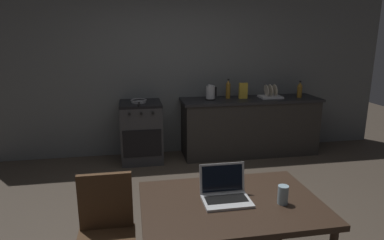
% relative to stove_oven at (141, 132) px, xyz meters
% --- Properties ---
extents(ground_plane, '(12.00, 12.00, 0.00)m').
position_rel_stove_oven_xyz_m(ground_plane, '(0.51, -2.01, -0.45)').
color(ground_plane, '#473D33').
extents(back_wall, '(6.40, 0.10, 2.69)m').
position_rel_stove_oven_xyz_m(back_wall, '(0.81, 0.35, 0.90)').
color(back_wall, '#5D6062').
rests_on(back_wall, ground_plane).
extents(kitchen_counter, '(2.16, 0.64, 0.89)m').
position_rel_stove_oven_xyz_m(kitchen_counter, '(1.69, 0.00, 0.00)').
color(kitchen_counter, '#282623').
rests_on(kitchen_counter, ground_plane).
extents(stove_oven, '(0.60, 0.62, 0.89)m').
position_rel_stove_oven_xyz_m(stove_oven, '(0.00, 0.00, 0.00)').
color(stove_oven, '#2D2D30').
rests_on(stove_oven, ground_plane).
extents(dining_table, '(1.21, 0.83, 0.75)m').
position_rel_stove_oven_xyz_m(dining_table, '(0.51, -2.89, 0.23)').
color(dining_table, '#332319').
rests_on(dining_table, ground_plane).
extents(chair, '(0.40, 0.40, 0.90)m').
position_rel_stove_oven_xyz_m(chair, '(-0.34, -2.72, 0.08)').
color(chair, '#4C331E').
rests_on(chair, ground_plane).
extents(laptop, '(0.32, 0.26, 0.23)m').
position_rel_stove_oven_xyz_m(laptop, '(0.48, -2.86, 0.35)').
color(laptop, silver).
rests_on(laptop, dining_table).
extents(electric_kettle, '(0.17, 0.15, 0.23)m').
position_rel_stove_oven_xyz_m(electric_kettle, '(1.05, 0.00, 0.56)').
color(electric_kettle, black).
rests_on(electric_kettle, kitchen_counter).
extents(bottle, '(0.08, 0.08, 0.26)m').
position_rel_stove_oven_xyz_m(bottle, '(2.48, -0.05, 0.57)').
color(bottle, '#8C601E').
rests_on(bottle, kitchen_counter).
extents(frying_pan, '(0.23, 0.40, 0.05)m').
position_rel_stove_oven_xyz_m(frying_pan, '(-0.02, -0.03, 0.47)').
color(frying_pan, gray).
rests_on(frying_pan, stove_oven).
extents(drinking_glass, '(0.07, 0.07, 0.13)m').
position_rel_stove_oven_xyz_m(drinking_glass, '(0.84, -2.98, 0.37)').
color(drinking_glass, '#99B7C6').
rests_on(drinking_glass, dining_table).
extents(cereal_box, '(0.13, 0.05, 0.24)m').
position_rel_stove_oven_xyz_m(cereal_box, '(1.57, 0.02, 0.57)').
color(cereal_box, gold).
rests_on(cereal_box, kitchen_counter).
extents(dish_rack, '(0.34, 0.26, 0.21)m').
position_rel_stove_oven_xyz_m(dish_rack, '(2.02, 0.00, 0.49)').
color(dish_rack, silver).
rests_on(dish_rack, kitchen_counter).
extents(bottle_b, '(0.07, 0.07, 0.30)m').
position_rel_stove_oven_xyz_m(bottle_b, '(1.35, 0.08, 0.59)').
color(bottle_b, '#8C601E').
rests_on(bottle_b, kitchen_counter).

